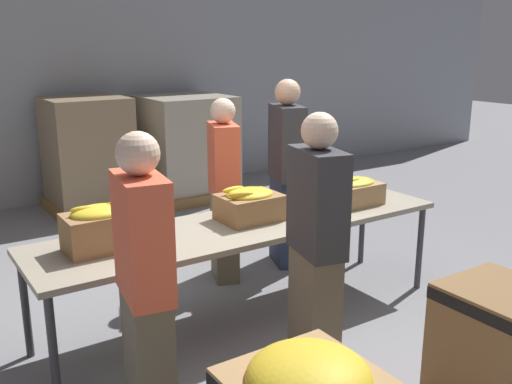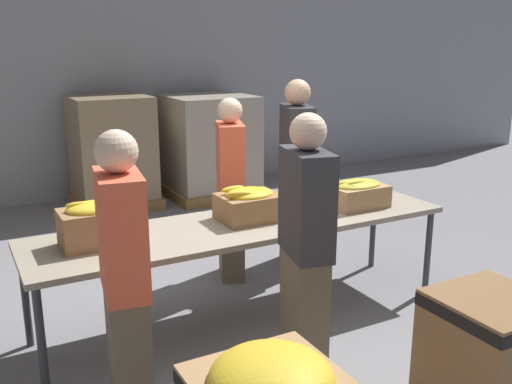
{
  "view_description": "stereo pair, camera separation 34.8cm",
  "coord_description": "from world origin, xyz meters",
  "px_view_note": "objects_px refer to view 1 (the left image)",
  "views": [
    {
      "loc": [
        -2.08,
        -3.25,
        2.0
      ],
      "look_at": [
        0.12,
        0.06,
        0.94
      ],
      "focal_mm": 40.0,
      "sensor_mm": 36.0,
      "label": 1
    },
    {
      "loc": [
        -1.78,
        -3.43,
        2.0
      ],
      "look_at": [
        0.12,
        0.06,
        0.94
      ],
      "focal_mm": 40.0,
      "sensor_mm": 36.0,
      "label": 2
    }
  ],
  "objects_px": {
    "banana_box_2": "(352,191)",
    "volunteer_0": "(224,192)",
    "donation_bin_1": "(498,338)",
    "pallet_stack_1": "(88,155)",
    "pallet_stack_0": "(186,148)",
    "banana_box_0": "(100,227)",
    "volunteer_1": "(316,246)",
    "volunteer_3": "(145,289)",
    "volunteer_2": "(286,175)",
    "sorting_table": "(247,229)",
    "banana_box_1": "(249,204)"
  },
  "relations": [
    {
      "from": "volunteer_1",
      "to": "volunteer_0",
      "type": "bearing_deg",
      "value": 4.68
    },
    {
      "from": "banana_box_1",
      "to": "donation_bin_1",
      "type": "bearing_deg",
      "value": -69.03
    },
    {
      "from": "sorting_table",
      "to": "donation_bin_1",
      "type": "xyz_separation_m",
      "value": [
        0.68,
        -1.59,
        -0.34
      ]
    },
    {
      "from": "banana_box_0",
      "to": "volunteer_0",
      "type": "xyz_separation_m",
      "value": [
        1.29,
        0.7,
        -0.12
      ]
    },
    {
      "from": "banana_box_2",
      "to": "volunteer_0",
      "type": "distance_m",
      "value": 1.07
    },
    {
      "from": "volunteer_1",
      "to": "pallet_stack_1",
      "type": "distance_m",
      "value": 4.19
    },
    {
      "from": "donation_bin_1",
      "to": "pallet_stack_0",
      "type": "height_order",
      "value": "pallet_stack_0"
    },
    {
      "from": "volunteer_2",
      "to": "pallet_stack_0",
      "type": "bearing_deg",
      "value": -167.2
    },
    {
      "from": "banana_box_0",
      "to": "volunteer_3",
      "type": "relative_size",
      "value": 0.27
    },
    {
      "from": "banana_box_2",
      "to": "volunteer_0",
      "type": "xyz_separation_m",
      "value": [
        -0.7,
        0.8,
        -0.08
      ]
    },
    {
      "from": "pallet_stack_0",
      "to": "banana_box_1",
      "type": "bearing_deg",
      "value": -109.3
    },
    {
      "from": "sorting_table",
      "to": "volunteer_3",
      "type": "xyz_separation_m",
      "value": [
        -1.08,
        -0.74,
        0.09
      ]
    },
    {
      "from": "banana_box_1",
      "to": "volunteer_0",
      "type": "xyz_separation_m",
      "value": [
        0.19,
        0.69,
        -0.09
      ]
    },
    {
      "from": "banana_box_1",
      "to": "pallet_stack_1",
      "type": "height_order",
      "value": "pallet_stack_1"
    },
    {
      "from": "volunteer_2",
      "to": "banana_box_0",
      "type": "bearing_deg",
      "value": -50.72
    },
    {
      "from": "sorting_table",
      "to": "banana_box_2",
      "type": "relative_size",
      "value": 6.98
    },
    {
      "from": "pallet_stack_0",
      "to": "sorting_table",
      "type": "bearing_deg",
      "value": -109.85
    },
    {
      "from": "volunteer_0",
      "to": "volunteer_2",
      "type": "distance_m",
      "value": 0.64
    },
    {
      "from": "sorting_table",
      "to": "pallet_stack_1",
      "type": "relative_size",
      "value": 2.25
    },
    {
      "from": "sorting_table",
      "to": "pallet_stack_0",
      "type": "bearing_deg",
      "value": 70.15
    },
    {
      "from": "donation_bin_1",
      "to": "volunteer_3",
      "type": "bearing_deg",
      "value": 154.47
    },
    {
      "from": "banana_box_0",
      "to": "volunteer_3",
      "type": "xyz_separation_m",
      "value": [
        -0.04,
        -0.79,
        -0.1
      ]
    },
    {
      "from": "volunteer_2",
      "to": "volunteer_3",
      "type": "bearing_deg",
      "value": -33.53
    },
    {
      "from": "sorting_table",
      "to": "volunteer_3",
      "type": "distance_m",
      "value": 1.32
    },
    {
      "from": "banana_box_0",
      "to": "banana_box_1",
      "type": "relative_size",
      "value": 0.99
    },
    {
      "from": "volunteer_2",
      "to": "banana_box_2",
      "type": "bearing_deg",
      "value": 24.1
    },
    {
      "from": "pallet_stack_0",
      "to": "volunteer_2",
      "type": "bearing_deg",
      "value": -96.98
    },
    {
      "from": "volunteer_1",
      "to": "volunteer_2",
      "type": "height_order",
      "value": "volunteer_2"
    },
    {
      "from": "volunteer_0",
      "to": "banana_box_0",
      "type": "bearing_deg",
      "value": -41.08
    },
    {
      "from": "pallet_stack_0",
      "to": "pallet_stack_1",
      "type": "bearing_deg",
      "value": 176.69
    },
    {
      "from": "sorting_table",
      "to": "volunteer_0",
      "type": "height_order",
      "value": "volunteer_0"
    },
    {
      "from": "banana_box_0",
      "to": "volunteer_1",
      "type": "xyz_separation_m",
      "value": [
        1.05,
        -0.81,
        -0.09
      ]
    },
    {
      "from": "donation_bin_1",
      "to": "pallet_stack_1",
      "type": "height_order",
      "value": "pallet_stack_1"
    },
    {
      "from": "volunteer_3",
      "to": "donation_bin_1",
      "type": "height_order",
      "value": "volunteer_3"
    },
    {
      "from": "donation_bin_1",
      "to": "volunteer_0",
      "type": "bearing_deg",
      "value": 100.48
    },
    {
      "from": "banana_box_1",
      "to": "volunteer_1",
      "type": "height_order",
      "value": "volunteer_1"
    },
    {
      "from": "sorting_table",
      "to": "pallet_stack_0",
      "type": "relative_size",
      "value": 2.33
    },
    {
      "from": "pallet_stack_0",
      "to": "donation_bin_1",
      "type": "bearing_deg",
      "value": -96.15
    },
    {
      "from": "volunteer_2",
      "to": "pallet_stack_0",
      "type": "height_order",
      "value": "volunteer_2"
    },
    {
      "from": "banana_box_1",
      "to": "banana_box_2",
      "type": "height_order",
      "value": "banana_box_1"
    },
    {
      "from": "sorting_table",
      "to": "banana_box_0",
      "type": "bearing_deg",
      "value": 177.67
    },
    {
      "from": "banana_box_0",
      "to": "banana_box_2",
      "type": "distance_m",
      "value": 1.99
    },
    {
      "from": "pallet_stack_0",
      "to": "volunteer_3",
      "type": "bearing_deg",
      "value": -119.27
    },
    {
      "from": "volunteer_3",
      "to": "banana_box_0",
      "type": "bearing_deg",
      "value": 5.97
    },
    {
      "from": "donation_bin_1",
      "to": "pallet_stack_0",
      "type": "bearing_deg",
      "value": 83.85
    },
    {
      "from": "volunteer_2",
      "to": "donation_bin_1",
      "type": "distance_m",
      "value": 2.37
    },
    {
      "from": "volunteer_3",
      "to": "donation_bin_1",
      "type": "xyz_separation_m",
      "value": [
        1.76,
        -0.84,
        -0.43
      ]
    },
    {
      "from": "pallet_stack_1",
      "to": "sorting_table",
      "type": "bearing_deg",
      "value": -89.07
    },
    {
      "from": "banana_box_1",
      "to": "volunteer_3",
      "type": "bearing_deg",
      "value": -145.24
    },
    {
      "from": "volunteer_1",
      "to": "banana_box_1",
      "type": "bearing_deg",
      "value": 10.47
    }
  ]
}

